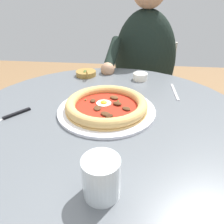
# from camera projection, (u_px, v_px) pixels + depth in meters

# --- Properties ---
(dining_table) EXTENTS (0.99, 0.99, 0.74)m
(dining_table) POSITION_uv_depth(u_px,v_px,m) (106.00, 147.00, 0.78)
(dining_table) COLOR #565B60
(dining_table) RESTS_ON ground
(pizza_on_plate) EXTENTS (0.34, 0.34, 0.04)m
(pizza_on_plate) POSITION_uv_depth(u_px,v_px,m) (106.00, 106.00, 0.72)
(pizza_on_plate) COLOR white
(pizza_on_plate) RESTS_ON dining_table
(water_glass) EXTENTS (0.08, 0.08, 0.09)m
(water_glass) POSITION_uv_depth(u_px,v_px,m) (101.00, 180.00, 0.41)
(water_glass) COLOR silver
(water_glass) RESTS_ON dining_table
(steak_knife) EXTENTS (0.15, 0.18, 0.01)m
(steak_knife) POSITION_uv_depth(u_px,v_px,m) (7.00, 117.00, 0.68)
(steak_knife) COLOR silver
(steak_knife) RESTS_ON dining_table
(ramekin_capers) EXTENTS (0.07, 0.07, 0.03)m
(ramekin_capers) POSITION_uv_depth(u_px,v_px,m) (140.00, 76.00, 0.98)
(ramekin_capers) COLOR white
(ramekin_capers) RESTS_ON dining_table
(olive_pan) EXTENTS (0.10, 0.12, 0.05)m
(olive_pan) POSITION_uv_depth(u_px,v_px,m) (86.00, 73.00, 1.03)
(olive_pan) COLOR olive
(olive_pan) RESTS_ON dining_table
(fork_utensil) EXTENTS (0.01, 0.16, 0.00)m
(fork_utensil) POSITION_uv_depth(u_px,v_px,m) (175.00, 92.00, 0.86)
(fork_utensil) COLOR #BCBCC1
(fork_utensil) RESTS_ON dining_table
(diner_person) EXTENTS (0.43, 0.48, 1.20)m
(diner_person) POSITION_uv_depth(u_px,v_px,m) (141.00, 90.00, 1.39)
(diner_person) COLOR #282833
(diner_person) RESTS_ON ground
(cafe_chair_diner) EXTENTS (0.47, 0.47, 0.81)m
(cafe_chair_diner) POSITION_uv_depth(u_px,v_px,m) (145.00, 88.00, 1.52)
(cafe_chair_diner) COLOR beige
(cafe_chair_diner) RESTS_ON ground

